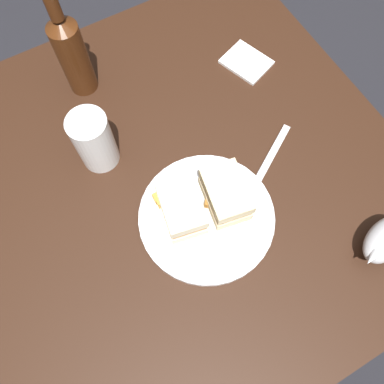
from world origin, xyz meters
TOP-DOWN VIEW (x-y plane):
  - ground_plane at (0.00, 0.00)m, footprint 6.00×6.00m
  - dining_table at (0.00, 0.00)m, footprint 1.01×0.99m
  - plate at (-0.11, -0.01)m, footprint 0.29×0.29m
  - sandwich_half_left at (-0.10, -0.06)m, footprint 0.13×0.10m
  - sandwich_half_right at (-0.09, 0.04)m, footprint 0.13×0.10m
  - potato_wedge_front at (-0.07, -0.05)m, footprint 0.06×0.05m
  - potato_wedge_middle at (-0.04, 0.05)m, footprint 0.02×0.05m
  - potato_wedge_back at (-0.03, 0.05)m, footprint 0.02×0.05m
  - potato_wedge_left_edge at (-0.09, -0.03)m, footprint 0.04×0.04m
  - pint_glass at (0.13, 0.13)m, footprint 0.08×0.08m
  - cider_bottle at (0.33, 0.08)m, footprint 0.07×0.07m
  - napkin at (0.19, -0.30)m, footprint 0.13×0.12m
  - fork at (-0.06, -0.21)m, footprint 0.11×0.16m

SIDE VIEW (x-z plane):
  - ground_plane at x=0.00m, z-range 0.00..0.00m
  - dining_table at x=0.00m, z-range 0.00..0.71m
  - fork at x=-0.06m, z-range 0.71..0.72m
  - napkin at x=0.19m, z-range 0.71..0.72m
  - plate at x=-0.11m, z-range 0.71..0.72m
  - potato_wedge_front at x=-0.07m, z-range 0.72..0.74m
  - potato_wedge_left_edge at x=-0.09m, z-range 0.72..0.74m
  - potato_wedge_back at x=-0.03m, z-range 0.72..0.75m
  - potato_wedge_middle at x=-0.04m, z-range 0.72..0.75m
  - sandwich_half_left at x=-0.10m, z-range 0.72..0.79m
  - sandwich_half_right at x=-0.09m, z-range 0.72..0.80m
  - pint_glass at x=0.13m, z-range 0.70..0.84m
  - cider_bottle at x=0.33m, z-range 0.68..0.97m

